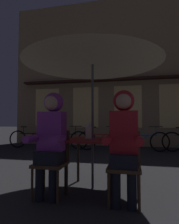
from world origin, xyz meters
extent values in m
plane|color=#232326|center=(0.00, 0.00, 0.00)|extent=(60.00, 60.00, 0.00)
cube|color=maroon|center=(0.00, 0.00, 0.72)|extent=(0.72, 0.72, 0.04)
cylinder|color=#2D2319|center=(-0.31, -0.31, 0.35)|extent=(0.04, 0.04, 0.70)
cylinder|color=#2D2319|center=(0.31, -0.31, 0.35)|extent=(0.04, 0.04, 0.70)
cylinder|color=#2D2319|center=(-0.31, 0.31, 0.35)|extent=(0.04, 0.04, 0.70)
cylinder|color=#2D2319|center=(0.31, 0.31, 0.35)|extent=(0.04, 0.04, 0.70)
cylinder|color=#4C4C51|center=(0.00, 0.00, 1.12)|extent=(0.04, 0.04, 2.25)
cone|color=tan|center=(0.00, 0.00, 2.06)|extent=(2.10, 2.10, 0.38)
sphere|color=#4C4C51|center=(0.00, 0.00, 2.28)|extent=(0.06, 0.06, 0.06)
cube|color=white|center=(-0.06, 0.02, 0.75)|extent=(0.11, 0.11, 0.02)
cube|color=white|center=(-0.06, 0.02, 0.84)|extent=(0.09, 0.09, 0.16)
pyramid|color=white|center=(-0.06, 0.02, 0.94)|extent=(0.11, 0.11, 0.06)
cube|color=#513823|center=(-0.48, -0.44, 0.43)|extent=(0.40, 0.40, 0.04)
cylinder|color=#513823|center=(-0.31, -0.61, 0.21)|extent=(0.03, 0.03, 0.41)
cylinder|color=#513823|center=(-0.65, -0.61, 0.21)|extent=(0.03, 0.03, 0.41)
cylinder|color=#513823|center=(-0.31, -0.27, 0.21)|extent=(0.03, 0.03, 0.41)
cylinder|color=#513823|center=(-0.65, -0.27, 0.21)|extent=(0.03, 0.03, 0.41)
cube|color=#513823|center=(-0.48, -0.26, 0.66)|extent=(0.40, 0.03, 0.42)
cube|color=#513823|center=(0.48, -0.44, 0.43)|extent=(0.40, 0.40, 0.04)
cylinder|color=#513823|center=(0.65, -0.61, 0.21)|extent=(0.03, 0.03, 0.41)
cylinder|color=#513823|center=(0.31, -0.61, 0.21)|extent=(0.03, 0.03, 0.41)
cylinder|color=#513823|center=(0.65, -0.27, 0.21)|extent=(0.03, 0.03, 0.41)
cylinder|color=#513823|center=(0.31, -0.27, 0.21)|extent=(0.03, 0.03, 0.41)
cube|color=#513823|center=(0.48, -0.26, 0.66)|extent=(0.40, 0.03, 0.42)
cylinder|color=black|center=(-0.39, -0.57, 0.23)|extent=(0.11, 0.11, 0.45)
cylinder|color=black|center=(-0.57, -0.57, 0.23)|extent=(0.11, 0.11, 0.45)
cube|color=black|center=(-0.48, -0.44, 0.53)|extent=(0.32, 0.36, 0.16)
cube|color=purple|center=(-0.48, -0.40, 0.87)|extent=(0.34, 0.22, 0.52)
cylinder|color=purple|center=(-0.30, -0.62, 0.78)|extent=(0.09, 0.30, 0.09)
cylinder|color=purple|center=(-0.66, -0.62, 0.78)|extent=(0.09, 0.30, 0.09)
sphere|color=tan|center=(-0.48, -0.40, 1.25)|extent=(0.21, 0.21, 0.21)
sphere|color=purple|center=(-0.48, -0.35, 1.26)|extent=(0.27, 0.27, 0.27)
cylinder|color=black|center=(0.57, -0.57, 0.23)|extent=(0.11, 0.11, 0.45)
cylinder|color=black|center=(0.39, -0.57, 0.23)|extent=(0.11, 0.11, 0.45)
cube|color=black|center=(0.48, -0.44, 0.53)|extent=(0.32, 0.36, 0.16)
cube|color=red|center=(0.48, -0.40, 0.87)|extent=(0.34, 0.22, 0.52)
cylinder|color=red|center=(0.66, -0.62, 0.78)|extent=(0.09, 0.30, 0.09)
cylinder|color=red|center=(0.30, -0.62, 0.78)|extent=(0.09, 0.30, 0.09)
sphere|color=tan|center=(0.48, -0.40, 1.25)|extent=(0.21, 0.21, 0.21)
sphere|color=red|center=(0.48, -0.35, 1.26)|extent=(0.27, 0.27, 0.27)
cube|color=#937A56|center=(0.43, 5.40, 3.10)|extent=(10.00, 0.60, 6.20)
cube|color=#F4D17A|center=(-3.09, 5.09, 1.60)|extent=(1.10, 0.02, 1.70)
cube|color=#F4D17A|center=(-1.33, 5.09, 1.60)|extent=(1.10, 0.02, 1.70)
cube|color=#F4D17A|center=(0.43, 5.09, 1.60)|extent=(1.10, 0.02, 1.70)
cube|color=#F4D17A|center=(2.19, 5.09, 1.60)|extent=(1.10, 0.02, 1.70)
cube|color=#331914|center=(0.43, 4.95, 2.70)|extent=(9.00, 0.36, 0.08)
torus|color=black|center=(-2.64, 3.88, 0.33)|extent=(0.66, 0.13, 0.66)
torus|color=black|center=(-3.65, 3.75, 0.33)|extent=(0.66, 0.13, 0.66)
cylinder|color=black|center=(-3.15, 3.81, 0.54)|extent=(0.83, 0.14, 0.04)
cylinder|color=black|center=(-3.27, 3.80, 0.36)|extent=(0.61, 0.11, 0.44)
cylinder|color=black|center=(-3.43, 3.78, 0.66)|extent=(0.02, 0.02, 0.24)
cube|color=black|center=(-3.43, 3.78, 0.79)|extent=(0.21, 0.10, 0.04)
cylinder|color=black|center=(-2.76, 3.86, 0.68)|extent=(0.02, 0.02, 0.28)
cylinder|color=black|center=(-2.76, 3.86, 0.82)|extent=(0.44, 0.08, 0.02)
torus|color=black|center=(-1.27, 3.81, 0.33)|extent=(0.66, 0.05, 0.66)
torus|color=black|center=(-2.29, 3.81, 0.33)|extent=(0.66, 0.05, 0.66)
cylinder|color=black|center=(-1.78, 3.81, 0.54)|extent=(0.84, 0.04, 0.04)
cylinder|color=black|center=(-1.90, 3.81, 0.36)|extent=(0.61, 0.04, 0.44)
cylinder|color=black|center=(-2.06, 3.81, 0.66)|extent=(0.02, 0.02, 0.24)
cube|color=black|center=(-2.06, 3.81, 0.79)|extent=(0.20, 0.08, 0.04)
cylinder|color=black|center=(-1.39, 3.81, 0.68)|extent=(0.02, 0.02, 0.28)
cylinder|color=black|center=(-1.39, 3.81, 0.82)|extent=(0.44, 0.02, 0.02)
torus|color=black|center=(0.05, 3.90, 0.33)|extent=(0.66, 0.15, 0.66)
torus|color=black|center=(-0.96, 3.75, 0.33)|extent=(0.66, 0.15, 0.66)
cylinder|color=maroon|center=(-0.46, 3.83, 0.54)|extent=(0.83, 0.16, 0.04)
cylinder|color=maroon|center=(-0.58, 3.81, 0.36)|extent=(0.60, 0.13, 0.44)
cylinder|color=maroon|center=(-0.74, 3.78, 0.66)|extent=(0.02, 0.02, 0.24)
cube|color=black|center=(-0.74, 3.78, 0.79)|extent=(0.21, 0.11, 0.04)
cylinder|color=maroon|center=(-0.07, 3.89, 0.68)|extent=(0.02, 0.02, 0.28)
cylinder|color=black|center=(-0.07, 3.89, 0.82)|extent=(0.44, 0.09, 0.02)
torus|color=black|center=(1.48, 3.88, 0.33)|extent=(0.66, 0.14, 0.66)
torus|color=black|center=(0.47, 3.74, 0.33)|extent=(0.66, 0.14, 0.66)
cylinder|color=#1E4C93|center=(0.97, 3.81, 0.54)|extent=(0.83, 0.15, 0.04)
cylinder|color=#1E4C93|center=(0.85, 3.79, 0.36)|extent=(0.60, 0.12, 0.44)
cylinder|color=#1E4C93|center=(0.69, 3.77, 0.66)|extent=(0.02, 0.02, 0.24)
cube|color=black|center=(0.69, 3.77, 0.79)|extent=(0.21, 0.11, 0.04)
cylinder|color=#1E4C93|center=(1.36, 3.86, 0.68)|extent=(0.02, 0.02, 0.28)
cylinder|color=black|center=(1.36, 3.86, 0.82)|extent=(0.44, 0.08, 0.02)
torus|color=black|center=(1.88, 3.99, 0.33)|extent=(0.66, 0.15, 0.66)
cylinder|color=#236B3D|center=(2.10, 3.96, 0.66)|extent=(0.02, 0.02, 0.24)
cube|color=black|center=(2.10, 3.96, 0.79)|extent=(0.21, 0.11, 0.04)
camera|label=1|loc=(0.58, -2.85, 1.00)|focal=30.97mm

